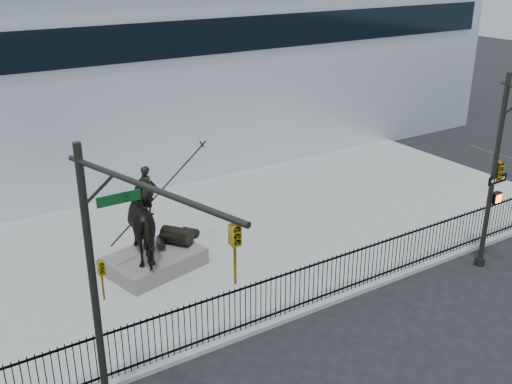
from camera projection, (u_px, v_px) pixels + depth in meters
ground at (334, 328)px, 18.10m from camera, size 120.00×120.00×0.00m
plaza at (220, 239)px, 23.53m from camera, size 30.00×12.00×0.15m
building at (98, 74)px, 32.01m from camera, size 44.00×14.00×9.00m
picket_fence at (309, 284)px, 18.73m from camera, size 22.10×0.10×1.50m
statue_plinth at (155, 261)px, 21.10m from camera, size 3.59×2.85×0.60m
equestrian_statue at (153, 221)px, 20.57m from camera, size 3.98×2.94×3.45m
traffic_signal_left at (116, 284)px, 12.71m from camera, size 1.52×4.84×7.00m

